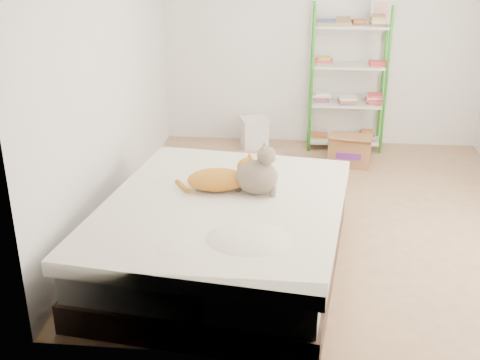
# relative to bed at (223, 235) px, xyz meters

# --- Properties ---
(room) EXTENTS (3.81, 4.21, 2.61)m
(room) POSITION_rel_bed_xyz_m (0.80, 1.05, 1.02)
(room) COLOR tan
(room) RESTS_ON ground
(bed) EXTENTS (2.02, 2.39, 0.56)m
(bed) POSITION_rel_bed_xyz_m (0.00, 0.00, 0.00)
(bed) COLOR #43281E
(bed) RESTS_ON ground
(orange_cat) EXTENTS (0.59, 0.37, 0.22)m
(orange_cat) POSITION_rel_bed_xyz_m (-0.07, 0.22, 0.39)
(orange_cat) COLOR orange
(orange_cat) RESTS_ON bed
(grey_cat) EXTENTS (0.36, 0.30, 0.40)m
(grey_cat) POSITION_rel_bed_xyz_m (0.24, 0.19, 0.48)
(grey_cat) COLOR gray
(grey_cat) RESTS_ON bed
(shelf_unit) EXTENTS (0.88, 0.36, 1.74)m
(shelf_unit) POSITION_rel_bed_xyz_m (1.10, 2.93, 0.59)
(shelf_unit) COLOR #2C9421
(shelf_unit) RESTS_ON ground
(cardboard_box) EXTENTS (0.50, 0.50, 0.37)m
(cardboard_box) POSITION_rel_bed_xyz_m (1.13, 2.38, -0.12)
(cardboard_box) COLOR #9A673F
(cardboard_box) RESTS_ON ground
(white_bin) EXTENTS (0.39, 0.37, 0.37)m
(white_bin) POSITION_rel_bed_xyz_m (0.02, 2.84, -0.09)
(white_bin) COLOR white
(white_bin) RESTS_ON ground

